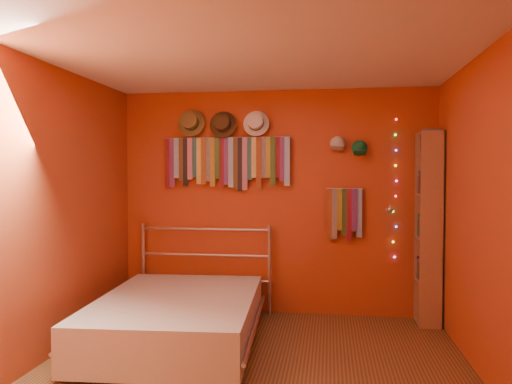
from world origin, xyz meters
The scene contains 16 objects.
ground centered at (0.00, 0.00, 0.00)m, with size 3.50×3.50×0.00m, color #56341D.
back_wall centered at (0.00, 1.75, 1.25)m, with size 3.50×0.02×2.50m, color #A7331A.
right_wall centered at (1.75, 0.00, 1.25)m, with size 0.02×3.50×2.50m, color #A7331A.
left_wall centered at (-1.75, 0.00, 1.25)m, with size 0.02×3.50×2.50m, color #A7331A.
ceiling centered at (0.00, 0.00, 2.50)m, with size 3.50×3.50×0.02m, color white.
tie_rack centered at (-0.56, 1.68, 1.72)m, with size 1.45×0.03×0.60m.
small_tie_rack centered at (0.76, 1.69, 1.15)m, with size 0.40×0.03×0.58m.
fedora_olive centered at (-0.96, 1.65, 2.15)m, with size 0.31×0.17×0.31m.
fedora_brown centered at (-0.59, 1.65, 2.13)m, with size 0.31×0.17×0.30m.
fedora_white centered at (-0.21, 1.65, 2.13)m, with size 0.29×0.16×0.29m.
cap_white centered at (0.68, 1.70, 1.89)m, with size 0.17×0.21×0.17m.
cap_green centered at (0.92, 1.70, 1.84)m, with size 0.17×0.22×0.17m.
fairy_lights centered at (1.30, 1.71, 1.41)m, with size 0.06×0.02×1.51m.
reading_lamp centered at (1.22, 1.53, 1.19)m, with size 0.07×0.29×0.08m.
bookshelf centered at (1.66, 1.53, 1.02)m, with size 0.25×0.34×2.00m.
bed centered at (-0.79, 0.61, 0.23)m, with size 1.62×2.10×1.00m.
Camera 1 is at (0.60, -3.81, 1.56)m, focal length 35.00 mm.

